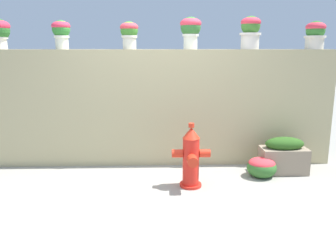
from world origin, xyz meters
name	(u,v)px	position (x,y,z in m)	size (l,w,h in m)	color
ground_plane	(161,200)	(0.00, 0.00, 0.00)	(24.00, 24.00, 0.00)	gray
stone_wall	(160,107)	(0.00, 1.24, 0.81)	(4.85, 0.31, 1.63)	tan
potted_plant_1	(61,31)	(-1.32, 1.23, 1.86)	(0.25, 0.25, 0.38)	silver
potted_plant_2	(129,32)	(-0.41, 1.20, 1.85)	(0.25, 0.25, 0.37)	beige
potted_plant_3	(191,29)	(0.43, 1.26, 1.90)	(0.29, 0.29, 0.44)	silver
potted_plant_4	(250,30)	(1.24, 1.21, 1.88)	(0.29, 0.29, 0.44)	beige
potted_plant_5	(315,33)	(2.13, 1.20, 1.84)	(0.29, 0.29, 0.38)	beige
fire_hydrant	(191,158)	(0.36, 0.36, 0.36)	(0.46, 0.37, 0.78)	red
flower_bush_left	(262,166)	(1.31, 0.64, 0.14)	(0.38, 0.34, 0.27)	#346B2B
planter_box	(284,156)	(1.65, 0.77, 0.23)	(0.61, 0.30, 0.49)	gray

